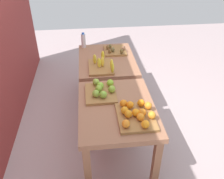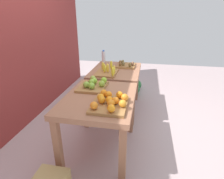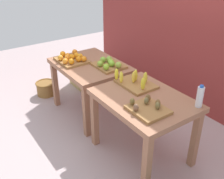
{
  "view_description": "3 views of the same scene",
  "coord_description": "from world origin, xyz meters",
  "px_view_note": "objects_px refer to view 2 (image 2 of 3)",
  "views": [
    {
      "loc": [
        -2.51,
        0.27,
        2.29
      ],
      "look_at": [
        0.06,
        -0.02,
        0.55
      ],
      "focal_mm": 38.04,
      "sensor_mm": 36.0,
      "label": 1
    },
    {
      "loc": [
        -2.4,
        -0.5,
        1.64
      ],
      "look_at": [
        0.0,
        -0.04,
        0.62
      ],
      "focal_mm": 29.18,
      "sensor_mm": 36.0,
      "label": 2
    },
    {
      "loc": [
        2.36,
        -1.66,
        2.15
      ],
      "look_at": [
        -0.06,
        0.02,
        0.57
      ],
      "focal_mm": 42.86,
      "sensor_mm": 36.0,
      "label": 3
    }
  ],
  "objects_px": {
    "orange_bin": "(110,102)",
    "banana_crate": "(107,71)",
    "apple_bin": "(94,85)",
    "display_table_left": "(100,105)",
    "watermelon_pile": "(134,87)",
    "display_table_right": "(116,75)",
    "water_bottle": "(104,57)",
    "kiwi_bin": "(126,65)"
  },
  "relations": [
    {
      "from": "apple_bin",
      "to": "display_table_right",
      "type": "bearing_deg",
      "value": -9.2
    },
    {
      "from": "display_table_right",
      "to": "orange_bin",
      "type": "height_order",
      "value": "orange_bin"
    },
    {
      "from": "banana_crate",
      "to": "watermelon_pile",
      "type": "distance_m",
      "value": 1.35
    },
    {
      "from": "water_bottle",
      "to": "watermelon_pile",
      "type": "distance_m",
      "value": 1.03
    },
    {
      "from": "kiwi_bin",
      "to": "water_bottle",
      "type": "xyz_separation_m",
      "value": [
        0.23,
        0.46,
        0.08
      ]
    },
    {
      "from": "display_table_right",
      "to": "banana_crate",
      "type": "relative_size",
      "value": 2.36
    },
    {
      "from": "apple_bin",
      "to": "watermelon_pile",
      "type": "bearing_deg",
      "value": -13.7
    },
    {
      "from": "kiwi_bin",
      "to": "banana_crate",
      "type": "bearing_deg",
      "value": 154.11
    },
    {
      "from": "display_table_right",
      "to": "apple_bin",
      "type": "xyz_separation_m",
      "value": [
        -0.87,
        0.14,
        0.15
      ]
    },
    {
      "from": "banana_crate",
      "to": "water_bottle",
      "type": "xyz_separation_m",
      "value": [
        0.71,
        0.23,
        0.07
      ]
    },
    {
      "from": "orange_bin",
      "to": "apple_bin",
      "type": "bearing_deg",
      "value": 34.35
    },
    {
      "from": "apple_bin",
      "to": "kiwi_bin",
      "type": "relative_size",
      "value": 1.12
    },
    {
      "from": "orange_bin",
      "to": "apple_bin",
      "type": "relative_size",
      "value": 1.1
    },
    {
      "from": "apple_bin",
      "to": "display_table_left",
      "type": "bearing_deg",
      "value": -149.97
    },
    {
      "from": "display_table_left",
      "to": "watermelon_pile",
      "type": "relative_size",
      "value": 1.67
    },
    {
      "from": "kiwi_bin",
      "to": "watermelon_pile",
      "type": "height_order",
      "value": "kiwi_bin"
    },
    {
      "from": "orange_bin",
      "to": "display_table_left",
      "type": "bearing_deg",
      "value": 39.07
    },
    {
      "from": "water_bottle",
      "to": "apple_bin",
      "type": "bearing_deg",
      "value": -172.23
    },
    {
      "from": "display_table_right",
      "to": "orange_bin",
      "type": "distance_m",
      "value": 1.34
    },
    {
      "from": "display_table_left",
      "to": "banana_crate",
      "type": "height_order",
      "value": "banana_crate"
    },
    {
      "from": "display_table_right",
      "to": "banana_crate",
      "type": "height_order",
      "value": "banana_crate"
    },
    {
      "from": "orange_bin",
      "to": "banana_crate",
      "type": "distance_m",
      "value": 1.08
    },
    {
      "from": "banana_crate",
      "to": "water_bottle",
      "type": "height_order",
      "value": "water_bottle"
    },
    {
      "from": "banana_crate",
      "to": "kiwi_bin",
      "type": "distance_m",
      "value": 0.54
    },
    {
      "from": "apple_bin",
      "to": "banana_crate",
      "type": "height_order",
      "value": "banana_crate"
    },
    {
      "from": "display_table_right",
      "to": "banana_crate",
      "type": "xyz_separation_m",
      "value": [
        -0.28,
        0.09,
        0.15
      ]
    },
    {
      "from": "display_table_left",
      "to": "kiwi_bin",
      "type": "relative_size",
      "value": 2.89
    },
    {
      "from": "display_table_left",
      "to": "apple_bin",
      "type": "height_order",
      "value": "apple_bin"
    },
    {
      "from": "banana_crate",
      "to": "display_table_left",
      "type": "bearing_deg",
      "value": -173.62
    },
    {
      "from": "display_table_right",
      "to": "water_bottle",
      "type": "distance_m",
      "value": 0.59
    },
    {
      "from": "apple_bin",
      "to": "banana_crate",
      "type": "distance_m",
      "value": 0.6
    },
    {
      "from": "display_table_left",
      "to": "water_bottle",
      "type": "distance_m",
      "value": 1.61
    },
    {
      "from": "watermelon_pile",
      "to": "orange_bin",
      "type": "bearing_deg",
      "value": 177.05
    },
    {
      "from": "orange_bin",
      "to": "banana_crate",
      "type": "height_order",
      "value": "banana_crate"
    },
    {
      "from": "display_table_right",
      "to": "orange_bin",
      "type": "xyz_separation_m",
      "value": [
        -1.32,
        -0.16,
        0.15
      ]
    },
    {
      "from": "kiwi_bin",
      "to": "display_table_left",
      "type": "bearing_deg",
      "value": 173.99
    },
    {
      "from": "orange_bin",
      "to": "kiwi_bin",
      "type": "relative_size",
      "value": 1.23
    },
    {
      "from": "orange_bin",
      "to": "water_bottle",
      "type": "bearing_deg",
      "value": 15.39
    },
    {
      "from": "water_bottle",
      "to": "watermelon_pile",
      "type": "xyz_separation_m",
      "value": [
        0.39,
        -0.6,
        -0.75
      ]
    },
    {
      "from": "banana_crate",
      "to": "kiwi_bin",
      "type": "relative_size",
      "value": 1.22
    },
    {
      "from": "water_bottle",
      "to": "watermelon_pile",
      "type": "height_order",
      "value": "water_bottle"
    },
    {
      "from": "apple_bin",
      "to": "banana_crate",
      "type": "bearing_deg",
      "value": -4.51
    }
  ]
}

